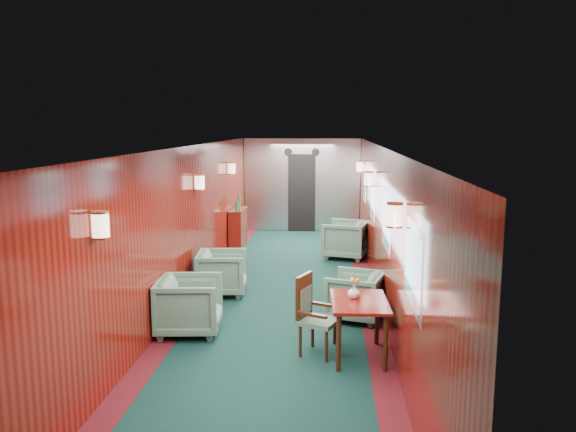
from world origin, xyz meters
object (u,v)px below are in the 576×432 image
object	(u,v)px
armchair_left_near	(190,305)
armchair_left_far	(222,273)
dining_table	(359,310)
armchair_right_near	(355,296)
armchair_right_far	(345,239)
credenza	(238,227)
side_chair	(313,311)

from	to	relation	value
armchair_left_near	armchair_left_far	distance (m)	1.75
dining_table	armchair_right_near	world-z (taller)	dining_table
armchair_right_near	armchair_right_far	distance (m)	3.73
armchair_left_near	credenza	bearing A→B (deg)	-2.83
armchair_left_near	dining_table	bearing A→B (deg)	-111.43
credenza	armchair_left_far	world-z (taller)	credenza
side_chair	credenza	world-z (taller)	credenza
armchair_right_near	armchair_right_far	size ratio (longest dim) A/B	0.87
dining_table	armchair_left_near	xyz separation A→B (m)	(-2.19, 0.63, -0.21)
dining_table	armchair_right_near	size ratio (longest dim) A/B	1.27
dining_table	side_chair	size ratio (longest dim) A/B	0.99
side_chair	armchair_left_far	xyz separation A→B (m)	(-1.54, 2.29, -0.17)
armchair_left_far	armchair_right_near	bearing A→B (deg)	-121.23
credenza	armchair_right_near	distance (m)	5.28
dining_table	credenza	world-z (taller)	credenza
dining_table	side_chair	distance (m)	0.56
side_chair	credenza	bearing A→B (deg)	131.22
armchair_right_far	armchair_right_near	bearing A→B (deg)	16.05
credenza	armchair_right_far	size ratio (longest dim) A/B	1.32
armchair_right_near	armchair_left_near	bearing A→B (deg)	-54.95
dining_table	armchair_right_near	bearing A→B (deg)	87.51
armchair_left_far	armchair_right_far	world-z (taller)	armchair_right_far
armchair_left_near	armchair_right_near	bearing A→B (deg)	-77.61
dining_table	armchair_left_far	bearing A→B (deg)	129.37
armchair_left_far	credenza	bearing A→B (deg)	0.33
credenza	armchair_left_near	world-z (taller)	credenza
armchair_left_far	side_chair	bearing A→B (deg)	-150.97
dining_table	armchair_right_far	size ratio (longest dim) A/B	1.11
credenza	dining_table	bearing A→B (deg)	-68.02
side_chair	armchair_left_far	world-z (taller)	side_chair
armchair_left_near	armchair_right_near	xyz separation A→B (m)	(2.20, 0.71, -0.04)
armchair_right_near	armchair_right_far	bearing A→B (deg)	-162.11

